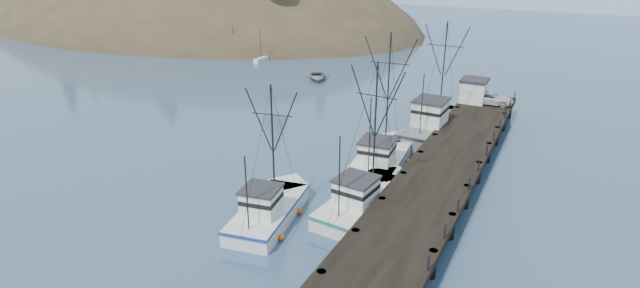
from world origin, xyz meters
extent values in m
plane|color=navy|center=(0.00, 0.00, 0.00)|extent=(400.00, 400.00, 0.00)
cube|color=black|center=(14.00, 16.00, 1.75)|extent=(6.00, 44.00, 0.50)
cylinder|color=black|center=(11.40, -4.00, 1.00)|extent=(0.56, 0.56, 2.00)
cylinder|color=black|center=(11.40, 1.00, 1.00)|extent=(0.56, 0.56, 2.00)
cylinder|color=black|center=(16.60, 1.00, 1.00)|extent=(0.56, 0.56, 2.00)
cylinder|color=black|center=(11.40, 6.00, 1.00)|extent=(0.56, 0.56, 2.00)
cylinder|color=black|center=(16.60, 6.00, 1.00)|extent=(0.56, 0.56, 2.00)
cylinder|color=black|center=(11.40, 11.00, 1.00)|extent=(0.56, 0.56, 2.00)
cylinder|color=black|center=(16.60, 11.00, 1.00)|extent=(0.56, 0.56, 2.00)
cylinder|color=black|center=(11.40, 16.00, 1.00)|extent=(0.56, 0.56, 2.00)
cylinder|color=black|center=(16.60, 16.00, 1.00)|extent=(0.56, 0.56, 2.00)
cylinder|color=black|center=(11.40, 21.00, 1.00)|extent=(0.56, 0.56, 2.00)
cylinder|color=black|center=(16.60, 21.00, 1.00)|extent=(0.56, 0.56, 2.00)
cylinder|color=black|center=(11.40, 26.00, 1.00)|extent=(0.56, 0.56, 2.00)
cylinder|color=black|center=(16.60, 26.00, 1.00)|extent=(0.56, 0.56, 2.00)
cylinder|color=black|center=(11.40, 31.00, 1.00)|extent=(0.56, 0.56, 2.00)
cylinder|color=black|center=(16.60, 31.00, 1.00)|extent=(0.56, 0.56, 2.00)
cylinder|color=black|center=(11.40, 36.00, 1.00)|extent=(0.56, 0.56, 2.00)
cylinder|color=black|center=(16.60, 36.00, 1.00)|extent=(0.56, 0.56, 2.00)
ellipsoid|color=#382D1E|center=(-70.00, 78.00, -6.00)|extent=(132.00, 78.00, 51.00)
ellipsoid|color=black|center=(-75.00, 82.00, -2.00)|extent=(109.20, 62.40, 41.60)
ellipsoid|color=black|center=(-110.00, 70.00, -4.00)|extent=(57.60, 39.60, 32.40)
cube|color=beige|center=(-38.00, 56.00, 1.40)|extent=(4.00, 5.00, 2.80)
cube|color=beige|center=(-44.00, 60.00, 1.40)|extent=(4.00, 5.00, 2.80)
cube|color=beige|center=(-34.00, 62.00, 1.40)|extent=(4.00, 5.00, 2.80)
cube|color=#9EB2C6|center=(10.00, 170.00, 0.00)|extent=(360.00, 40.00, 26.00)
cube|color=silver|center=(-33.90, 49.72, 0.30)|extent=(1.00, 3.50, 0.90)
cylinder|color=black|center=(-33.90, 49.72, 3.20)|extent=(0.08, 0.08, 6.00)
cube|color=silver|center=(-42.43, 59.34, 0.30)|extent=(1.00, 3.50, 0.90)
cylinder|color=black|center=(-42.43, 59.34, 3.20)|extent=(0.08, 0.08, 6.00)
cube|color=silver|center=(-37.48, 54.04, 0.30)|extent=(1.00, 3.50, 0.90)
cylinder|color=black|center=(-37.48, 54.04, 3.20)|extent=(0.08, 0.08, 6.00)
cube|color=silver|center=(-27.21, 48.60, 0.30)|extent=(1.00, 3.50, 0.90)
cylinder|color=black|center=(-27.21, 48.60, 3.20)|extent=(0.08, 0.08, 6.00)
cube|color=silver|center=(-25.04, 63.57, 0.30)|extent=(1.00, 3.50, 0.90)
cylinder|color=black|center=(-25.04, 63.57, 3.20)|extent=(0.08, 0.08, 6.00)
cube|color=silver|center=(-38.75, 58.68, 0.30)|extent=(1.00, 3.50, 0.90)
cylinder|color=black|center=(-38.75, 58.68, 3.20)|extent=(0.08, 0.08, 6.00)
cube|color=silver|center=(9.53, 6.99, 0.45)|extent=(4.81, 10.07, 1.60)
cube|color=silver|center=(10.05, 11.82, 0.45)|extent=(3.77, 3.77, 1.60)
cube|color=#1A6867|center=(9.53, 6.99, 1.15)|extent=(4.91, 10.32, 0.18)
cube|color=silver|center=(9.40, 5.75, 2.20)|extent=(2.93, 3.01, 1.90)
cube|color=#26262B|center=(9.40, 5.75, 3.23)|extent=(3.19, 3.28, 0.16)
cylinder|color=black|center=(9.69, 8.48, 6.40)|extent=(0.14, 0.14, 10.29)
cylinder|color=black|center=(9.13, 3.28, 4.34)|extent=(0.10, 0.10, 6.17)
cube|color=silver|center=(3.76, 2.26, 0.45)|extent=(4.87, 9.16, 1.60)
cube|color=silver|center=(3.05, 6.56, 0.45)|extent=(3.47, 3.47, 1.60)
cube|color=navy|center=(3.76, 2.26, 1.15)|extent=(4.98, 9.39, 0.18)
cube|color=silver|center=(3.94, 1.16, 2.20)|extent=(2.82, 2.82, 1.90)
cube|color=#26262B|center=(3.94, 1.16, 3.23)|extent=(3.07, 3.08, 0.16)
cylinder|color=black|center=(3.54, 3.58, 5.77)|extent=(0.14, 0.14, 9.04)
cylinder|color=black|center=(4.30, -1.04, 3.96)|extent=(0.10, 0.10, 5.42)
cube|color=silver|center=(7.89, 15.18, 0.45)|extent=(4.93, 10.74, 1.60)
cube|color=silver|center=(7.43, 20.36, 0.45)|extent=(4.00, 4.00, 1.60)
cube|color=navy|center=(7.89, 15.18, 1.15)|extent=(5.03, 11.01, 0.18)
cube|color=silver|center=(8.01, 13.85, 2.20)|extent=(3.06, 3.18, 1.90)
cube|color=#26262B|center=(8.01, 13.85, 3.23)|extent=(3.32, 3.47, 0.16)
cylinder|color=black|center=(7.75, 16.77, 6.82)|extent=(0.14, 0.14, 11.13)
cylinder|color=black|center=(8.25, 11.18, 4.59)|extent=(0.10, 0.10, 6.68)
cube|color=slate|center=(10.06, 25.67, 0.75)|extent=(4.78, 12.54, 2.20)
cube|color=slate|center=(10.30, 31.85, 0.75)|extent=(4.30, 4.30, 2.20)
cube|color=black|center=(10.06, 25.67, 1.75)|extent=(4.88, 12.87, 0.18)
cube|color=silver|center=(10.00, 24.08, 3.15)|extent=(3.14, 3.61, 2.60)
cube|color=#26262B|center=(10.00, 24.08, 4.53)|extent=(3.41, 3.94, 0.16)
cylinder|color=black|center=(10.13, 27.57, 6.99)|extent=(0.14, 0.14, 10.27)
cylinder|color=black|center=(9.87, 20.91, 4.93)|extent=(0.10, 0.10, 6.16)
cube|color=silver|center=(12.50, 34.00, 3.25)|extent=(2.80, 3.00, 2.50)
cube|color=#26262B|center=(12.50, 34.00, 4.65)|extent=(3.00, 3.20, 0.30)
imported|color=silver|center=(14.54, 34.00, 2.70)|extent=(5.30, 2.89, 1.41)
imported|color=slate|center=(-12.50, 41.98, 0.00)|extent=(6.20, 6.79, 1.15)
camera|label=1|loc=(22.13, -25.33, 19.42)|focal=28.00mm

